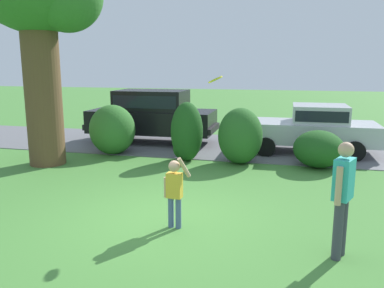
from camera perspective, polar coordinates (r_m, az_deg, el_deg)
ground_plane at (r=7.56m, az=-4.39°, el=-10.45°), size 80.00×80.00×0.00m
driveway_strip at (r=13.89m, az=4.45°, el=-0.30°), size 28.00×4.40×0.02m
shrub_near_tree at (r=12.80m, az=-11.44°, el=2.05°), size 1.45×1.45×1.58m
shrub_centre_left at (r=11.65m, az=-0.79°, el=1.32°), size 0.95×1.00×1.75m
shrub_centre at (r=11.40m, az=6.99°, el=1.16°), size 1.28×1.34×1.62m
shrub_centre_right at (r=11.52m, az=17.82°, el=-0.67°), size 1.38×1.49×1.03m
parked_sedan at (r=13.32m, az=16.95°, el=2.39°), size 4.41×2.11×1.56m
parked_suv at (r=14.46m, az=-5.81°, el=4.41°), size 4.72×2.14×1.92m
child_thrower at (r=6.84m, az=-2.55°, el=-6.42°), size 0.46×0.25×1.29m
frisbee at (r=7.40m, az=3.41°, el=9.29°), size 0.26×0.28×0.14m
adult_onlooker at (r=6.13m, az=20.94°, el=-6.71°), size 0.34×0.50×1.74m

